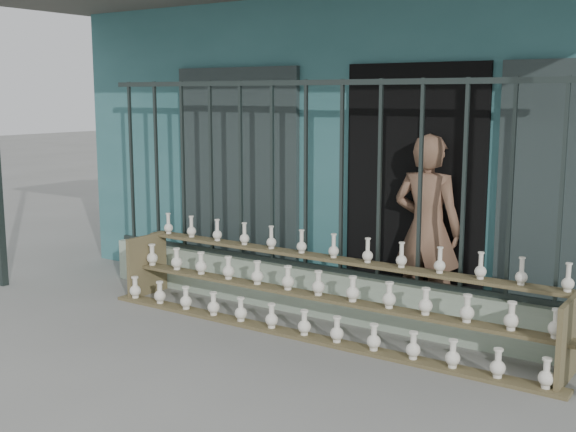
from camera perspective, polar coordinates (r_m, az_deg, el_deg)
The scene contains 6 objects.
ground at distance 6.15m, azimuth -5.33°, elevation -10.52°, with size 60.00×60.00×0.00m, color slate.
workshop_building at distance 9.44m, azimuth 11.19°, elevation 6.42°, with size 7.40×6.60×3.21m.
parapet_wall at distance 7.09m, azimuth 1.37°, elevation -5.86°, with size 5.00×0.20×0.45m, color #9AAE95.
security_fence at distance 6.87m, azimuth 1.41°, elevation 3.21°, with size 5.00×0.04×1.80m.
shelf_rack at distance 6.50m, azimuth 2.38°, elevation -6.02°, with size 4.50×0.68×0.85m.
elderly_woman at distance 6.73m, azimuth 10.94°, elevation -1.10°, with size 0.65×0.42×1.77m, color brown.
Camera 1 is at (3.70, -4.44, 2.11)m, focal length 45.00 mm.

